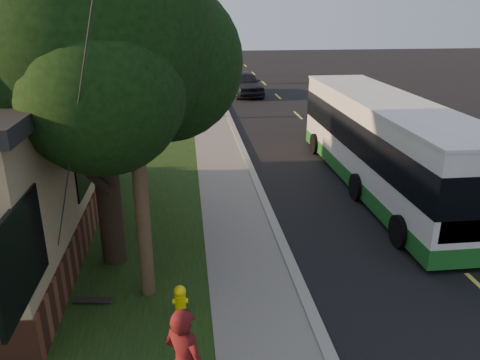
{
  "coord_description": "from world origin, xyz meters",
  "views": [
    {
      "loc": [
        -2.33,
        -7.77,
        5.85
      ],
      "look_at": [
        -0.99,
        3.83,
        1.5
      ],
      "focal_mm": 35.0,
      "sensor_mm": 36.0,
      "label": 1
    }
  ],
  "objects_px": {
    "fire_hydrant": "(180,303)",
    "bare_tree_near": "(163,80)",
    "leafy_tree": "(95,41)",
    "utility_pole": "(131,78)",
    "distant_car": "(244,83)",
    "dumpster": "(10,159)",
    "skateboard_spare": "(93,300)",
    "traffic_signal": "(217,40)",
    "transit_bus": "(384,142)",
    "bare_tree_far": "(176,59)"
  },
  "relations": [
    {
      "from": "fire_hydrant",
      "to": "transit_bus",
      "type": "distance_m",
      "value": 9.49
    },
    {
      "from": "distant_car",
      "to": "bare_tree_near",
      "type": "bearing_deg",
      "value": -134.86
    },
    {
      "from": "bare_tree_near",
      "to": "distant_car",
      "type": "xyz_separation_m",
      "value": [
        5.24,
        6.85,
        -1.32
      ]
    },
    {
      "from": "transit_bus",
      "to": "dumpster",
      "type": "xyz_separation_m",
      "value": [
        -12.83,
        2.37,
        -0.87
      ]
    },
    {
      "from": "transit_bus",
      "to": "bare_tree_near",
      "type": "bearing_deg",
      "value": 123.8
    },
    {
      "from": "skateboard_spare",
      "to": "dumpster",
      "type": "relative_size",
      "value": 0.44
    },
    {
      "from": "utility_pole",
      "to": "dumpster",
      "type": "height_order",
      "value": "utility_pole"
    },
    {
      "from": "bare_tree_far",
      "to": "traffic_signal",
      "type": "distance_m",
      "value": 5.44
    },
    {
      "from": "bare_tree_far",
      "to": "leafy_tree",
      "type": "bearing_deg",
      "value": -92.45
    },
    {
      "from": "transit_bus",
      "to": "fire_hydrant",
      "type": "bearing_deg",
      "value": -135.91
    },
    {
      "from": "skateboard_spare",
      "to": "distant_car",
      "type": "height_order",
      "value": "distant_car"
    },
    {
      "from": "utility_pole",
      "to": "fire_hydrant",
      "type": "bearing_deg",
      "value": -54.62
    },
    {
      "from": "fire_hydrant",
      "to": "bare_tree_far",
      "type": "relative_size",
      "value": 0.18
    },
    {
      "from": "fire_hydrant",
      "to": "leafy_tree",
      "type": "bearing_deg",
      "value": 120.67
    },
    {
      "from": "fire_hydrant",
      "to": "bare_tree_far",
      "type": "xyz_separation_m",
      "value": [
        -0.4,
        30.0,
        1.57
      ]
    },
    {
      "from": "fire_hydrant",
      "to": "bare_tree_near",
      "type": "bearing_deg",
      "value": 92.86
    },
    {
      "from": "leafy_tree",
      "to": "bare_tree_far",
      "type": "xyz_separation_m",
      "value": [
        1.17,
        27.35,
        -3.16
      ]
    },
    {
      "from": "leafy_tree",
      "to": "utility_pole",
      "type": "bearing_deg",
      "value": -62.4
    },
    {
      "from": "leafy_tree",
      "to": "bare_tree_far",
      "type": "distance_m",
      "value": 27.56
    },
    {
      "from": "fire_hydrant",
      "to": "dumpster",
      "type": "distance_m",
      "value": 10.79
    },
    {
      "from": "leafy_tree",
      "to": "bare_tree_near",
      "type": "height_order",
      "value": "leafy_tree"
    },
    {
      "from": "bare_tree_near",
      "to": "bare_tree_far",
      "type": "xyz_separation_m",
      "value": [
        0.5,
        12.0,
        -0.15
      ]
    },
    {
      "from": "skateboard_spare",
      "to": "dumpster",
      "type": "height_order",
      "value": "dumpster"
    },
    {
      "from": "utility_pole",
      "to": "traffic_signal",
      "type": "relative_size",
      "value": 1.65
    },
    {
      "from": "utility_pole",
      "to": "skateboard_spare",
      "type": "xyz_separation_m",
      "value": [
        -1.11,
        -0.25,
        -4.51
      ]
    },
    {
      "from": "bare_tree_near",
      "to": "skateboard_spare",
      "type": "distance_m",
      "value": 17.4
    },
    {
      "from": "fire_hydrant",
      "to": "utility_pole",
      "type": "height_order",
      "value": "utility_pole"
    },
    {
      "from": "transit_bus",
      "to": "distant_car",
      "type": "height_order",
      "value": "transit_bus"
    },
    {
      "from": "dumpster",
      "to": "leafy_tree",
      "type": "bearing_deg",
      "value": -54.38
    },
    {
      "from": "utility_pole",
      "to": "traffic_signal",
      "type": "xyz_separation_m",
      "value": [
        3.81,
        33.01,
        -1.47
      ]
    },
    {
      "from": "traffic_signal",
      "to": "skateboard_spare",
      "type": "distance_m",
      "value": 33.76
    },
    {
      "from": "bare_tree_near",
      "to": "skateboard_spare",
      "type": "bearing_deg",
      "value": -93.05
    },
    {
      "from": "bare_tree_far",
      "to": "transit_bus",
      "type": "height_order",
      "value": "bare_tree_far"
    },
    {
      "from": "skateboard_spare",
      "to": "dumpster",
      "type": "distance_m",
      "value": 9.24
    },
    {
      "from": "distant_car",
      "to": "skateboard_spare",
      "type": "bearing_deg",
      "value": -111.79
    },
    {
      "from": "dumpster",
      "to": "distant_car",
      "type": "xyz_separation_m",
      "value": [
        10.4,
        15.93,
        0.08
      ]
    },
    {
      "from": "skateboard_spare",
      "to": "dumpster",
      "type": "bearing_deg",
      "value": 117.43
    },
    {
      "from": "leafy_tree",
      "to": "traffic_signal",
      "type": "distance_m",
      "value": 31.76
    },
    {
      "from": "leafy_tree",
      "to": "transit_bus",
      "type": "height_order",
      "value": "leafy_tree"
    },
    {
      "from": "bare_tree_near",
      "to": "traffic_signal",
      "type": "height_order",
      "value": "traffic_signal"
    },
    {
      "from": "fire_hydrant",
      "to": "skateboard_spare",
      "type": "xyz_separation_m",
      "value": [
        -1.82,
        0.74,
        -0.31
      ]
    },
    {
      "from": "bare_tree_near",
      "to": "leafy_tree",
      "type": "bearing_deg",
      "value": -92.5
    },
    {
      "from": "bare_tree_far",
      "to": "skateboard_spare",
      "type": "height_order",
      "value": "bare_tree_far"
    },
    {
      "from": "leafy_tree",
      "to": "bare_tree_near",
      "type": "relative_size",
      "value": 1.81
    },
    {
      "from": "utility_pole",
      "to": "distant_car",
      "type": "distance_m",
      "value": 24.68
    },
    {
      "from": "leafy_tree",
      "to": "dumpster",
      "type": "distance_m",
      "value": 8.89
    },
    {
      "from": "bare_tree_near",
      "to": "skateboard_spare",
      "type": "height_order",
      "value": "bare_tree_near"
    },
    {
      "from": "traffic_signal",
      "to": "dumpster",
      "type": "xyz_separation_m",
      "value": [
        -9.17,
        -25.08,
        -2.41
      ]
    },
    {
      "from": "bare_tree_near",
      "to": "distant_car",
      "type": "height_order",
      "value": "bare_tree_near"
    },
    {
      "from": "distant_car",
      "to": "bare_tree_far",
      "type": "bearing_deg",
      "value": 125.16
    }
  ]
}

